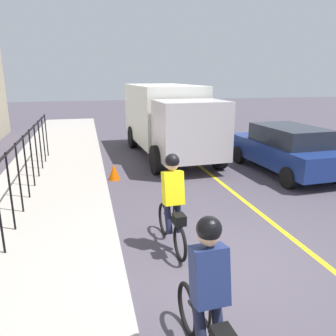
% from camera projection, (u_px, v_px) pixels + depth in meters
% --- Properties ---
extents(ground_plane, '(80.00, 80.00, 0.00)m').
position_uv_depth(ground_plane, '(228.00, 262.00, 5.81)').
color(ground_plane, '#47404C').
extents(lane_line_centre, '(36.00, 0.12, 0.01)m').
position_uv_depth(lane_line_centre, '(308.00, 251.00, 6.18)').
color(lane_line_centre, yellow).
rests_on(lane_line_centre, ground).
extents(sidewalk, '(40.00, 3.20, 0.15)m').
position_uv_depth(sidewalk, '(20.00, 287.00, 5.02)').
color(sidewalk, '#A49C95').
rests_on(sidewalk, ground).
extents(cyclist_lead, '(1.71, 0.38, 1.83)m').
position_uv_depth(cyclist_lead, '(208.00, 299.00, 3.46)').
color(cyclist_lead, black).
rests_on(cyclist_lead, ground).
extents(cyclist_follow, '(1.71, 0.38, 1.83)m').
position_uv_depth(cyclist_follow, '(173.00, 203.00, 6.07)').
color(cyclist_follow, black).
rests_on(cyclist_follow, ground).
extents(patrol_sedan, '(4.47, 2.07, 1.58)m').
position_uv_depth(patrol_sedan, '(286.00, 149.00, 10.98)').
color(patrol_sedan, navy).
rests_on(patrol_sedan, ground).
extents(box_truck_background, '(6.81, 2.78, 2.78)m').
position_uv_depth(box_truck_background, '(168.00, 117.00, 13.27)').
color(box_truck_background, silver).
rests_on(box_truck_background, ground).
extents(traffic_cone_near, '(0.36, 0.36, 0.50)m').
position_uv_depth(traffic_cone_near, '(114.00, 172.00, 10.38)').
color(traffic_cone_near, '#E75303').
rests_on(traffic_cone_near, ground).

